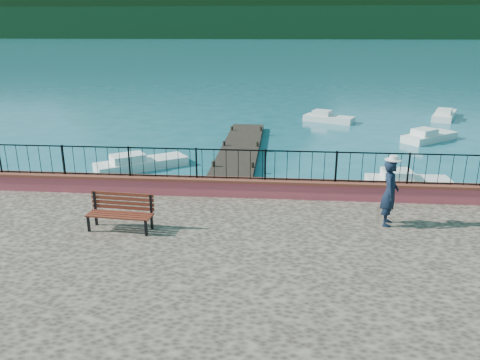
% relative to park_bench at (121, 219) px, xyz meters
% --- Properties ---
extents(ground, '(2000.00, 2000.00, 0.00)m').
position_rel_park_bench_xyz_m(ground, '(4.05, -0.78, -1.50)').
color(ground, '#19596B').
rests_on(ground, ground).
extents(parapet, '(28.00, 0.46, 0.58)m').
position_rel_park_bench_xyz_m(parapet, '(4.05, 2.92, -0.01)').
color(parapet, '#CC4955').
rests_on(parapet, promenade).
extents(railing, '(27.00, 0.05, 0.95)m').
position_rel_park_bench_xyz_m(railing, '(4.05, 2.92, 0.76)').
color(railing, black).
rests_on(railing, parapet).
extents(dock, '(2.00, 16.00, 0.30)m').
position_rel_park_bench_xyz_m(dock, '(2.05, 11.22, -1.35)').
color(dock, '#2D231C').
rests_on(dock, ground).
extents(far_forest, '(900.00, 60.00, 18.00)m').
position_rel_park_bench_xyz_m(far_forest, '(4.05, 299.22, 7.50)').
color(far_forest, black).
rests_on(far_forest, ground).
extents(foothills, '(900.00, 120.00, 44.00)m').
position_rel_park_bench_xyz_m(foothills, '(4.05, 359.22, 20.50)').
color(foothills, black).
rests_on(foothills, ground).
extents(park_bench, '(1.80, 0.72, 0.98)m').
position_rel_park_bench_xyz_m(park_bench, '(0.00, 0.00, 0.00)').
color(park_bench, black).
rests_on(park_bench, promenade).
extents(person, '(0.59, 0.76, 1.84)m').
position_rel_park_bench_xyz_m(person, '(7.20, 1.01, 0.63)').
color(person, black).
rests_on(person, promenade).
extents(hat, '(0.44, 0.44, 0.12)m').
position_rel_park_bench_xyz_m(hat, '(7.20, 1.01, 1.61)').
color(hat, silver).
rests_on(hat, person).
extents(boat_0, '(4.25, 3.53, 0.80)m').
position_rel_park_bench_xyz_m(boat_0, '(-2.35, 9.59, -1.10)').
color(boat_0, white).
rests_on(boat_0, ground).
extents(boat_1, '(3.40, 1.36, 0.80)m').
position_rel_park_bench_xyz_m(boat_1, '(9.56, 7.77, -1.10)').
color(boat_1, silver).
rests_on(boat_1, ground).
extents(boat_2, '(3.69, 3.34, 0.80)m').
position_rel_park_bench_xyz_m(boat_2, '(12.98, 16.74, -1.10)').
color(boat_2, silver).
rests_on(boat_2, ground).
extents(boat_4, '(3.69, 2.60, 0.80)m').
position_rel_park_bench_xyz_m(boat_4, '(7.57, 22.13, -1.10)').
color(boat_4, silver).
rests_on(boat_4, ground).
extents(boat_5, '(2.87, 4.40, 0.80)m').
position_rel_park_bench_xyz_m(boat_5, '(16.21, 24.26, -1.10)').
color(boat_5, silver).
rests_on(boat_5, ground).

